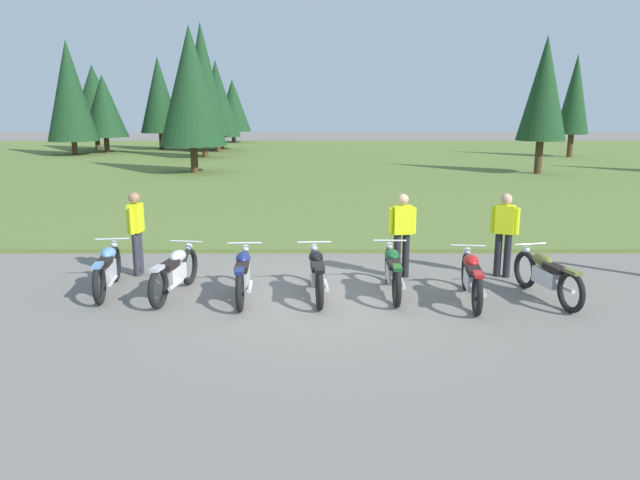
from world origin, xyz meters
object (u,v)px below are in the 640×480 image
motorcycle_black (317,273)px  rider_with_back_turned (402,230)px  motorcycle_british_green (393,271)px  motorcycle_olive (547,275)px  rider_checking_bike (136,228)px  motorcycle_sky_blue (108,269)px  motorcycle_silver (175,272)px  motorcycle_red (472,277)px  motorcycle_navy (243,274)px  rider_near_row_end (504,230)px

motorcycle_black → rider_with_back_turned: (1.66, 1.23, 0.51)m
motorcycle_british_green → motorcycle_olive: same height
motorcycle_olive → rider_checking_bike: bearing=168.4°
motorcycle_sky_blue → motorcycle_british_green: (5.17, -0.14, 0.00)m
motorcycle_silver → motorcycle_red: size_ratio=1.00×
motorcycle_black → rider_with_back_turned: rider_with_back_turned is taller
motorcycle_sky_blue → motorcycle_olive: bearing=-3.0°
motorcycle_olive → rider_with_back_turned: size_ratio=1.24×
motorcycle_navy → rider_checking_bike: 2.79m
motorcycle_black → motorcycle_red: size_ratio=1.00×
motorcycle_silver → rider_with_back_turned: size_ratio=1.25×
motorcycle_silver → motorcycle_red: 5.22m
motorcycle_sky_blue → rider_with_back_turned: bearing=10.0°
motorcycle_silver → motorcycle_olive: 6.56m
motorcycle_red → motorcycle_silver: bearing=176.2°
motorcycle_sky_blue → motorcycle_navy: bearing=-7.9°
motorcycle_black → rider_with_back_turned: bearing=36.5°
motorcycle_british_green → rider_near_row_end: bearing=26.2°
motorcycle_red → rider_checking_bike: size_ratio=1.26×
motorcycle_navy → motorcycle_black: (1.30, 0.08, 0.00)m
motorcycle_black → rider_with_back_turned: 2.13m
rider_with_back_turned → motorcycle_silver: bearing=-164.5°
rider_checking_bike → motorcycle_navy: bearing=-33.1°
rider_with_back_turned → rider_checking_bike: 5.26m
motorcycle_red → motorcycle_olive: same height
motorcycle_silver → rider_with_back_turned: (4.20, 1.16, 0.51)m
motorcycle_navy → motorcycle_british_green: (2.66, 0.21, 0.00)m
motorcycle_navy → motorcycle_red: (3.97, -0.21, 0.00)m
motorcycle_british_green → motorcycle_olive: bearing=-5.9°
motorcycle_silver → motorcycle_navy: bearing=-6.6°
motorcycle_navy → motorcycle_olive: size_ratio=1.01×
motorcycle_sky_blue → motorcycle_british_green: bearing=-1.5°
motorcycle_black → motorcycle_olive: bearing=-2.0°
motorcycle_silver → motorcycle_british_green: (3.90, 0.07, 0.00)m
motorcycle_black → motorcycle_sky_blue: bearing=175.9°
rider_with_back_turned → motorcycle_british_green: bearing=-105.3°
motorcycle_sky_blue → motorcycle_olive: (7.83, -0.42, 0.00)m
motorcycle_sky_blue → rider_near_row_end: size_ratio=1.25×
motorcycle_silver → motorcycle_british_green: size_ratio=0.99×
motorcycle_olive → rider_with_back_turned: bearing=149.8°
motorcycle_british_green → motorcycle_red: 1.38m
motorcycle_navy → motorcycle_british_green: 2.67m
motorcycle_sky_blue → rider_with_back_turned: rider_with_back_turned is taller
motorcycle_red → rider_with_back_turned: rider_with_back_turned is taller
rider_checking_bike → rider_near_row_end: same height
motorcycle_navy → rider_near_row_end: rider_near_row_end is taller
motorcycle_navy → motorcycle_silver: bearing=173.4°
motorcycle_british_green → motorcycle_sky_blue: bearing=178.5°
rider_with_back_turned → motorcycle_olive: bearing=-30.2°
motorcycle_silver → motorcycle_black: 2.53m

